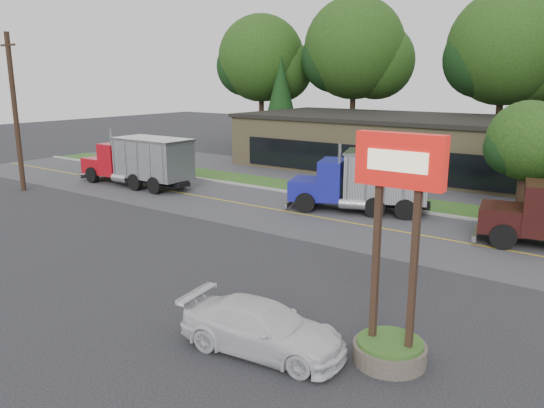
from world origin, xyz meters
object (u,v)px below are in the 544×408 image
at_px(dump_truck_red, 141,160).
at_px(dump_truck_blue, 367,180).
at_px(bilo_sign, 393,289).
at_px(rally_car, 263,328).
at_px(utility_pole, 15,112).

bearing_deg(dump_truck_red, dump_truck_blue, -170.89).
bearing_deg(bilo_sign, dump_truck_blue, 118.58).
relative_size(bilo_sign, dump_truck_blue, 0.76).
distance_m(bilo_sign, rally_car, 3.61).
distance_m(utility_pole, dump_truck_blue, 22.58).
relative_size(utility_pole, rally_car, 2.16).
height_order(utility_pole, dump_truck_red, utility_pole).
bearing_deg(dump_truck_red, bilo_sign, 153.12).
bearing_deg(dump_truck_red, rally_car, 146.72).
bearing_deg(dump_truck_blue, utility_pole, 1.36).
bearing_deg(dump_truck_red, utility_pole, 44.70).
bearing_deg(dump_truck_blue, rally_car, 86.87).
bearing_deg(bilo_sign, rally_car, -153.52).
xyz_separation_m(utility_pole, bilo_sign, (28.50, -6.00, -3.07)).
height_order(bilo_sign, rally_car, bilo_sign).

